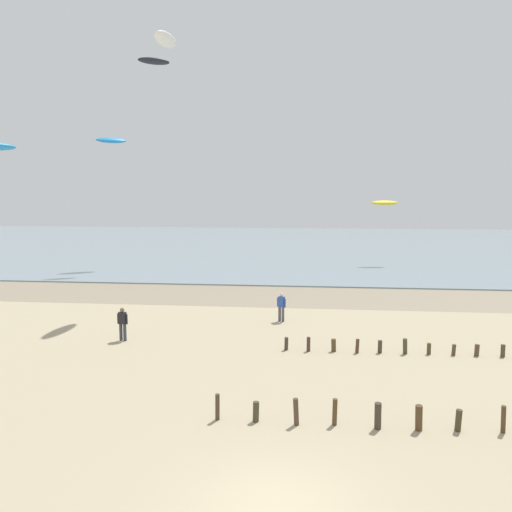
{
  "coord_description": "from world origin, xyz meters",
  "views": [
    {
      "loc": [
        0.68,
        -10.98,
        7.35
      ],
      "look_at": [
        -1.84,
        12.96,
        4.41
      ],
      "focal_mm": 35.21,
      "sensor_mm": 36.0,
      "label": 1
    }
  ],
  "objects": [
    {
      "name": "groyne_mid",
      "position": [
        8.39,
        12.23,
        0.3
      ],
      "size": [
        17.86,
        0.36,
        0.74
      ],
      "color": "#3E3329",
      "rests_on": "ground"
    },
    {
      "name": "kite_aloft_1",
      "position": [
        -8.58,
        21.7,
        17.19
      ],
      "size": [
        1.38,
        3.23,
        0.9
      ],
      "primitive_type": "ellipsoid",
      "rotation": [
        0.47,
        0.0,
        4.63
      ],
      "color": "white"
    },
    {
      "name": "kite_aloft_3",
      "position": [
        8.5,
        42.52,
        6.52
      ],
      "size": [
        3.04,
        1.6,
        0.65
      ],
      "primitive_type": "ellipsoid",
      "rotation": [
        0.22,
        0.0,
        0.21
      ],
      "color": "yellow"
    },
    {
      "name": "person_mid_beach",
      "position": [
        -0.85,
        17.61,
        0.92
      ],
      "size": [
        0.52,
        0.35,
        1.71
      ],
      "color": "#4C4C56",
      "rests_on": "ground"
    },
    {
      "name": "kite_aloft_6",
      "position": [
        -17.84,
        35.22,
        12.41
      ],
      "size": [
        2.89,
        2.23,
        0.8
      ],
      "primitive_type": "ellipsoid",
      "rotation": [
        -0.47,
        0.0,
        3.66
      ],
      "color": "#2384D1"
    },
    {
      "name": "person_left_flank",
      "position": [
        -8.62,
        12.91,
        0.92
      ],
      "size": [
        0.57,
        0.27,
        1.71
      ],
      "color": "#383842",
      "rests_on": "ground"
    },
    {
      "name": "wet_sand_strip",
      "position": [
        0.0,
        24.98,
        0.0
      ],
      "size": [
        120.0,
        7.63,
        0.01
      ],
      "primitive_type": "cube",
      "color": "gray",
      "rests_on": "ground"
    },
    {
      "name": "kite_aloft_4",
      "position": [
        -15.75,
        42.39,
        21.31
      ],
      "size": [
        3.51,
        2.75,
        0.81
      ],
      "primitive_type": "ellipsoid",
      "rotation": [
        -0.26,
        0.0,
        0.54
      ],
      "color": "black"
    },
    {
      "name": "ground_plane",
      "position": [
        0.0,
        0.0,
        0.0
      ],
      "size": [
        160.0,
        160.0,
        0.0
      ],
      "primitive_type": "plane",
      "color": "tan"
    },
    {
      "name": "sea",
      "position": [
        0.0,
        63.79,
        0.05
      ],
      "size": [
        160.0,
        70.0,
        0.1
      ],
      "primitive_type": "cube",
      "color": "gray",
      "rests_on": "ground"
    }
  ]
}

